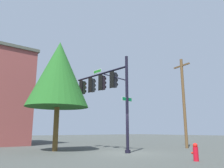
% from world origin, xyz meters
% --- Properties ---
extents(ground_plane, '(120.00, 120.00, 0.00)m').
position_xyz_m(ground_plane, '(0.00, 0.00, 0.00)').
color(ground_plane, '#3D413D').
extents(signal_pole_assembly, '(6.06, 1.16, 6.54)m').
position_xyz_m(signal_pole_assembly, '(2.43, 0.19, 4.65)').
color(signal_pole_assembly, black).
rests_on(signal_pole_assembly, ground_plane).
extents(utility_pole, '(1.80, 0.40, 7.66)m').
position_xyz_m(utility_pole, '(0.06, -6.56, 4.00)').
color(utility_pole, brown).
rests_on(utility_pole, ground_plane).
extents(fire_hydrant, '(0.33, 0.24, 0.83)m').
position_xyz_m(fire_hydrant, '(-4.88, 0.02, 0.41)').
color(fire_hydrant, red).
rests_on(fire_hydrant, ground_plane).
extents(tree_near, '(4.57, 4.57, 8.18)m').
position_xyz_m(tree_near, '(4.16, 3.17, 5.62)').
color(tree_near, brown).
rests_on(tree_near, ground_plane).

